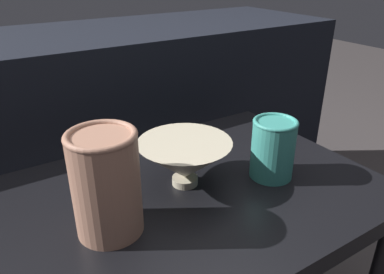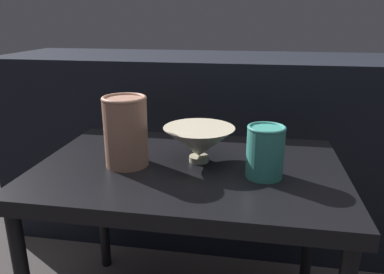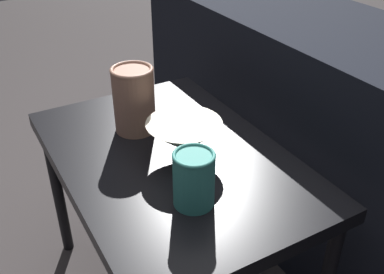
% 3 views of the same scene
% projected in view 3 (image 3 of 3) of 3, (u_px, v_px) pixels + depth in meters
% --- Properties ---
extents(table, '(0.81, 0.55, 0.54)m').
position_uv_depth(table, '(172.00, 171.00, 1.20)').
color(table, black).
rests_on(table, ground_plane).
extents(couch_backdrop, '(1.77, 0.50, 0.77)m').
position_uv_depth(couch_backdrop, '(334.00, 143.00, 1.51)').
color(couch_backdrop, black).
rests_on(couch_backdrop, ground_plane).
extents(bowl, '(0.19, 0.19, 0.10)m').
position_uv_depth(bowl, '(184.00, 137.00, 1.14)').
color(bowl, '#B2A88E').
rests_on(bowl, table).
extents(vase_textured_left, '(0.12, 0.12, 0.19)m').
position_uv_depth(vase_textured_left, '(134.00, 99.00, 1.23)').
color(vase_textured_left, '#996B56').
rests_on(vase_textured_left, table).
extents(vase_colorful_right, '(0.09, 0.09, 0.13)m').
position_uv_depth(vase_colorful_right, '(194.00, 178.00, 0.97)').
color(vase_colorful_right, teal).
rests_on(vase_colorful_right, table).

